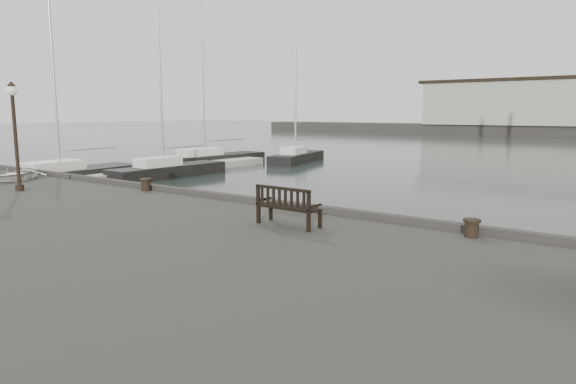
% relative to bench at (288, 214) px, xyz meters
% --- Properties ---
extents(ground, '(400.00, 400.00, 0.00)m').
position_rel_bench_xyz_m(ground, '(-1.41, 2.15, -1.87)').
color(ground, black).
rests_on(ground, ground).
extents(pontoon, '(2.00, 24.00, 0.50)m').
position_rel_bench_xyz_m(pontoon, '(-21.41, 12.15, -1.62)').
color(pontoon, '#AAA89D').
rests_on(pontoon, ground).
extents(breakwater, '(140.00, 9.50, 12.20)m').
position_rel_bench_xyz_m(breakwater, '(-5.97, 94.15, 2.43)').
color(breakwater, '#383530').
rests_on(breakwater, ground).
extents(bench, '(1.70, 0.63, 0.97)m').
position_rel_bench_xyz_m(bench, '(0.00, 0.00, 0.00)').
color(bench, black).
rests_on(bench, quay).
extents(bollard_left, '(0.54, 0.54, 0.44)m').
position_rel_bench_xyz_m(bollard_left, '(-7.62, 1.65, -0.09)').
color(bollard_left, black).
rests_on(bollard_left, quay).
extents(bollard_right, '(0.44, 0.44, 0.41)m').
position_rel_bench_xyz_m(bollard_right, '(4.07, 1.54, -0.10)').
color(bollard_right, black).
rests_on(bollard_right, quay).
extents(lamp_post, '(0.39, 0.39, 3.91)m').
position_rel_bench_xyz_m(lamp_post, '(-11.32, -1.07, 2.20)').
color(lamp_post, black).
rests_on(lamp_post, quay).
extents(dinghy, '(2.99, 3.16, 0.53)m').
position_rel_bench_xyz_m(dinghy, '(-14.33, 0.28, -0.04)').
color(dinghy, silver).
rests_on(dinghy, quay).
extents(yacht_a, '(3.67, 10.40, 13.85)m').
position_rel_bench_xyz_m(yacht_a, '(-22.90, 7.58, -1.63)').
color(yacht_a, black).
rests_on(yacht_a, ground).
extents(yacht_b, '(3.30, 11.06, 14.28)m').
position_rel_bench_xyz_m(yacht_b, '(-23.59, 20.95, -1.62)').
color(yacht_b, black).
rests_on(yacht_b, ground).
extents(yacht_c, '(2.29, 8.81, 11.92)m').
position_rel_bench_xyz_m(yacht_c, '(-19.71, 13.08, -1.62)').
color(yacht_c, black).
rests_on(yacht_c, ground).
extents(yacht_d, '(4.02, 8.45, 10.48)m').
position_rel_bench_xyz_m(yacht_d, '(-18.73, 26.85, -1.64)').
color(yacht_d, black).
rests_on(yacht_d, ground).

